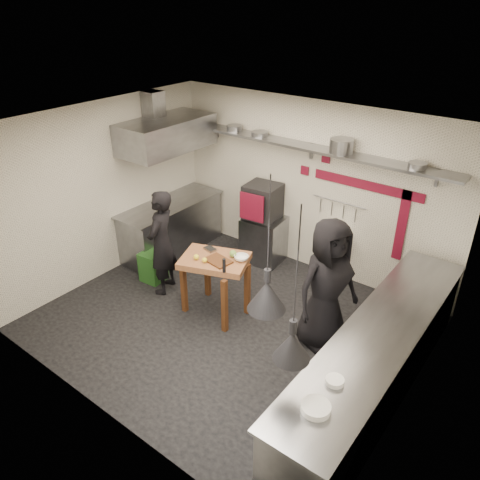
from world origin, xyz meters
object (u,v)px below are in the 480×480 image
Objects in this scene: prep_table at (215,285)px; oven_stand at (264,239)px; combi_oven at (263,201)px; chef_left at (162,243)px; chef_right at (327,285)px; green_bin at (153,266)px.

oven_stand is at bearing 79.84° from prep_table.
combi_oven is 1.87m from chef_left.
chef_right is (2.58, 0.39, 0.08)m from chef_left.
combi_oven is 0.32× the size of chef_right.
chef_left is 2.61m from chef_right.
combi_oven is at bearing 81.64° from prep_table.
oven_stand is 1.71m from prep_table.
chef_left is at bearing 121.71° from chef_right.
combi_oven is at bearing 78.33° from chef_right.
green_bin is at bearing 119.06° from chef_right.
oven_stand is 2.36m from chef_right.
green_bin is (-1.05, -1.63, -0.15)m from oven_stand.
chef_left is (-0.64, -1.74, -0.25)m from combi_oven.
chef_left is 0.92× the size of chef_right.
chef_right reaches higher than green_bin.
combi_oven is 1.16× the size of green_bin.
combi_oven is 1.86m from prep_table.
prep_table is (0.38, -1.71, -0.63)m from combi_oven.
chef_right is at bearing 5.91° from green_bin.
combi_oven reaches higher than oven_stand.
chef_left reaches higher than prep_table.
oven_stand is at bearing 78.05° from chef_right.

